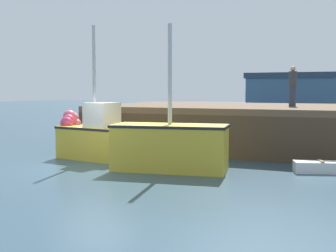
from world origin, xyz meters
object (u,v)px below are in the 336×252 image
fishing_boat_near_left (93,135)px  rowboat (321,167)px  fishing_boat_near_right (170,146)px  dockworker (293,86)px

fishing_boat_near_left → rowboat: size_ratio=2.85×
fishing_boat_near_left → rowboat: (8.09, 0.36, -0.72)m
fishing_boat_near_right → rowboat: fishing_boat_near_right is taller
fishing_boat_near_left → dockworker: (6.59, 5.06, 1.84)m
dockworker → rowboat: bearing=-72.3°
dockworker → fishing_boat_near_left: bearing=-142.5°
rowboat → dockworker: (-1.50, 4.70, 2.56)m
fishing_boat_near_left → rowboat: bearing=2.6°
fishing_boat_near_right → dockworker: (3.00, 6.19, 1.94)m
rowboat → dockworker: size_ratio=1.03×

